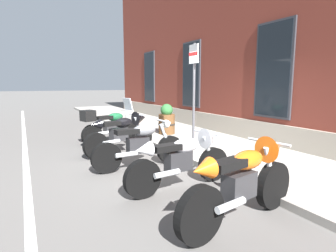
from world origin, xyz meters
The scene contains 10 objects.
ground_plane centered at (0.00, 0.00, 0.00)m, with size 140.00×140.00×0.00m, color #565451.
sidewalk centered at (0.00, 1.37, 0.06)m, with size 30.05×2.75×0.12m, color gray.
lane_stripe centered at (0.00, -3.20, 0.00)m, with size 30.05×0.12×0.01m, color silver.
motorcycle_green_touring centered at (-2.67, -0.95, 0.55)m, with size 0.90×1.95×1.32m.
motorcycle_black_sport centered at (-1.38, -0.97, 0.56)m, with size 0.83×1.98×1.03m.
motorcycle_grey_naked centered at (0.01, -1.04, 0.48)m, with size 0.62×2.07×0.97m.
motorcycle_white_sport centered at (1.41, -0.82, 0.54)m, with size 0.62×2.06×0.98m.
motorcycle_orange_sport centered at (2.78, -0.76, 0.57)m, with size 0.68×2.10×1.06m.
parking_sign centered at (-0.40, 0.51, 1.78)m, with size 0.36×0.07×2.57m.
barrel_planter centered at (-2.71, 0.97, 0.56)m, with size 0.56×0.56×0.98m.
Camera 1 is at (5.28, -3.17, 1.75)m, focal length 29.68 mm.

